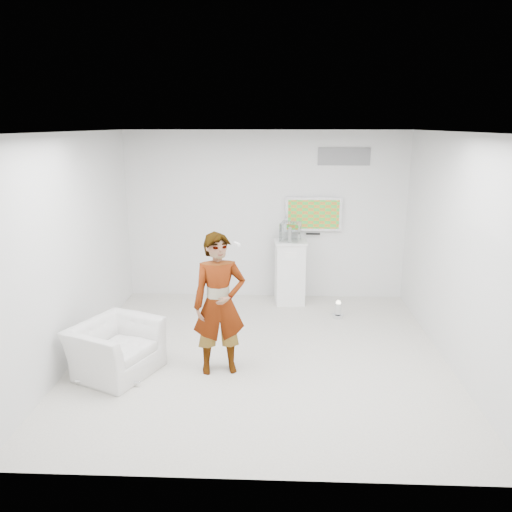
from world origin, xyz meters
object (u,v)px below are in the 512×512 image
Objects in this scene: tv at (313,214)px; floor_uplight at (338,310)px; armchair at (115,348)px; person at (219,304)px; pedestal at (290,272)px.

tv is 3.54× the size of floor_uplight.
armchair is (-2.69, -3.01, -1.22)m from tv.
person is 6.45× the size of floor_uplight.
pedestal is at bearing -15.66° from armchair.
armchair is at bearing -130.00° from pedestal.
armchair is 0.90× the size of pedestal.
tv reaches higher than pedestal.
armchair reaches higher than floor_uplight.
armchair is 3.55m from pedestal.
pedestal is (-0.41, -0.30, -0.99)m from tv.
person reaches higher than floor_uplight.
tv is at bearing 110.28° from floor_uplight.
floor_uplight is at bearing -32.55° from armchair.
tv reaches higher than floor_uplight.
armchair is (-1.33, -0.11, -0.58)m from person.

